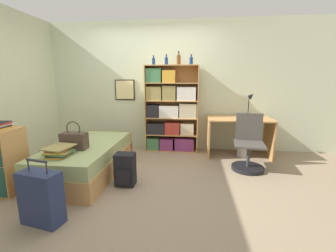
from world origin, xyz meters
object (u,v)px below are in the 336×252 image
(bookcase, at_px, (170,112))
(bottle_clear, at_px, (179,60))
(desk_chair, at_px, (248,152))
(waste_bin, at_px, (242,149))
(bottle_blue, at_px, (191,61))
(suitcase, at_px, (41,198))
(backpack, at_px, (125,170))
(bottle_green, at_px, (154,61))
(handbag, at_px, (74,140))
(desk, at_px, (239,130))
(bed, at_px, (88,158))
(desk_lamp, at_px, (250,100))
(bottle_brown, at_px, (166,61))
(book_stack_on_bed, at_px, (59,151))

(bookcase, relative_size, bottle_clear, 6.70)
(desk_chair, height_order, waste_bin, desk_chair)
(bottle_blue, bearing_deg, bookcase, 174.04)
(suitcase, xyz_separation_m, backpack, (0.59, 0.92, -0.05))
(waste_bin, bearing_deg, bottle_green, 172.28)
(waste_bin, bearing_deg, handbag, -153.10)
(desk, bearing_deg, bed, -155.81)
(desk_lamp, relative_size, desk_chair, 0.54)
(bed, bearing_deg, backpack, -25.90)
(bottle_blue, xyz_separation_m, desk, (0.93, -0.13, -1.28))
(bottle_brown, relative_size, desk, 0.17)
(backpack, bearing_deg, bookcase, 74.35)
(bottle_clear, bearing_deg, desk_chair, -35.52)
(bookcase, bearing_deg, waste_bin, -9.51)
(desk_lamp, xyz_separation_m, waste_bin, (-0.10, -0.08, -0.92))
(bed, relative_size, bottle_brown, 9.08)
(bottle_blue, distance_m, backpack, 2.39)
(bottle_green, height_order, bottle_clear, bottle_clear)
(suitcase, relative_size, bottle_clear, 2.66)
(book_stack_on_bed, relative_size, desk_chair, 0.43)
(bookcase, xyz_separation_m, bottle_blue, (0.40, -0.04, 0.99))
(suitcase, height_order, bottle_green, bottle_green)
(handbag, bearing_deg, bottle_brown, 54.17)
(waste_bin, bearing_deg, bookcase, 170.49)
(desk, relative_size, backpack, 2.59)
(bottle_blue, bearing_deg, waste_bin, -10.90)
(bed, distance_m, backpack, 0.79)
(bookcase, distance_m, desk, 1.37)
(handbag, distance_m, bottle_blue, 2.51)
(handbag, xyz_separation_m, bottle_green, (0.88, 1.56, 1.19))
(bed, xyz_separation_m, handbag, (-0.04, -0.27, 0.37))
(desk, bearing_deg, bottle_brown, 173.24)
(backpack, bearing_deg, handbag, 174.73)
(bottle_clear, height_order, backpack, bottle_clear)
(desk, bearing_deg, desk_chair, -86.46)
(handbag, distance_m, waste_bin, 2.97)
(bed, xyz_separation_m, bottle_clear, (1.32, 1.32, 1.58))
(handbag, relative_size, desk_lamp, 0.83)
(bottle_blue, bearing_deg, desk_chair, -39.21)
(handbag, height_order, suitcase, handbag)
(handbag, relative_size, bottle_blue, 2.11)
(desk_chair, bearing_deg, bed, -169.81)
(handbag, bearing_deg, waste_bin, 26.90)
(suitcase, bearing_deg, bottle_brown, 69.34)
(suitcase, xyz_separation_m, desk_chair, (2.41, 1.72, 0.00))
(bookcase, relative_size, bottle_green, 9.29)
(bookcase, bearing_deg, handbag, -127.66)
(bottle_clear, distance_m, desk_chair, 2.14)
(bottle_clear, distance_m, desk_lamp, 1.56)
(handbag, relative_size, backpack, 0.89)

